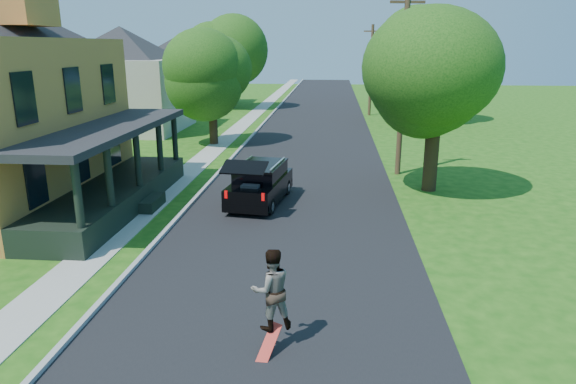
# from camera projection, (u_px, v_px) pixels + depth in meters

# --- Properties ---
(ground) EXTENTS (140.00, 140.00, 0.00)m
(ground) POSITION_uv_depth(u_px,v_px,m) (276.00, 285.00, 13.21)
(ground) COLOR #1B5210
(ground) RESTS_ON ground
(street) EXTENTS (8.00, 120.00, 0.02)m
(street) POSITION_uv_depth(u_px,v_px,m) (311.00, 143.00, 32.35)
(street) COLOR black
(street) RESTS_ON ground
(curb) EXTENTS (0.15, 120.00, 0.12)m
(curb) POSITION_uv_depth(u_px,v_px,m) (247.00, 142.00, 32.69)
(curb) COLOR #9F9E9A
(curb) RESTS_ON ground
(sidewalk) EXTENTS (1.30, 120.00, 0.03)m
(sidewalk) POSITION_uv_depth(u_px,v_px,m) (223.00, 141.00, 32.83)
(sidewalk) COLOR #9E9D95
(sidewalk) RESTS_ON ground
(front_walk) EXTENTS (6.50, 1.20, 0.03)m
(front_walk) POSITION_uv_depth(u_px,v_px,m) (48.00, 206.00, 19.75)
(front_walk) COLOR #9E9D95
(front_walk) RESTS_ON ground
(neighbor_house_mid) EXTENTS (12.78, 12.78, 8.30)m
(neighbor_house_mid) POSITION_uv_depth(u_px,v_px,m) (123.00, 71.00, 36.16)
(neighbor_house_mid) COLOR beige
(neighbor_house_mid) RESTS_ON ground
(neighbor_house_far) EXTENTS (12.78, 12.78, 8.30)m
(neighbor_house_far) POSITION_uv_depth(u_px,v_px,m) (186.00, 63.00, 51.47)
(neighbor_house_far) COLOR beige
(neighbor_house_far) RESTS_ON ground
(black_suv) EXTENTS (2.23, 4.59, 2.06)m
(black_suv) POSITION_uv_depth(u_px,v_px,m) (260.00, 184.00, 19.87)
(black_suv) COLOR black
(black_suv) RESTS_ON ground
(skateboarder) EXTENTS (1.02, 0.92, 1.71)m
(skateboarder) POSITION_uv_depth(u_px,v_px,m) (271.00, 289.00, 10.23)
(skateboarder) COLOR black
(skateboarder) RESTS_ON ground
(skateboard) EXTENTS (0.49, 0.72, 0.63)m
(skateboard) POSITION_uv_depth(u_px,v_px,m) (269.00, 345.00, 10.19)
(skateboard) COLOR red
(skateboard) RESTS_ON ground
(tree_left_mid) EXTENTS (5.19, 4.98, 7.19)m
(tree_left_mid) POSITION_uv_depth(u_px,v_px,m) (211.00, 68.00, 30.74)
(tree_left_mid) COLOR black
(tree_left_mid) RESTS_ON ground
(tree_left_far) EXTENTS (6.24, 6.09, 9.41)m
(tree_left_far) POSITION_uv_depth(u_px,v_px,m) (224.00, 43.00, 48.47)
(tree_left_far) COLOR black
(tree_left_far) RESTS_ON ground
(tree_right_near) EXTENTS (5.49, 5.42, 7.72)m
(tree_right_near) POSITION_uv_depth(u_px,v_px,m) (437.00, 70.00, 20.54)
(tree_right_near) COLOR black
(tree_right_near) RESTS_ON ground
(tree_right_mid) EXTENTS (6.69, 6.69, 9.47)m
(tree_right_mid) POSITION_uv_depth(u_px,v_px,m) (429.00, 42.00, 39.49)
(tree_right_mid) COLOR black
(tree_right_mid) RESTS_ON ground
(tree_right_far) EXTENTS (6.10, 6.22, 8.08)m
(tree_right_far) POSITION_uv_depth(u_px,v_px,m) (403.00, 52.00, 52.32)
(tree_right_far) COLOR black
(tree_right_far) RESTS_ON ground
(utility_pole_near) EXTENTS (1.56, 0.36, 8.35)m
(utility_pole_near) POSITION_uv_depth(u_px,v_px,m) (403.00, 82.00, 23.40)
(utility_pole_near) COLOR #41331E
(utility_pole_near) RESTS_ON ground
(utility_pole_far) EXTENTS (1.47, 0.40, 7.60)m
(utility_pole_far) POSITION_uv_depth(u_px,v_px,m) (371.00, 69.00, 43.87)
(utility_pole_far) COLOR #41331E
(utility_pole_far) RESTS_ON ground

